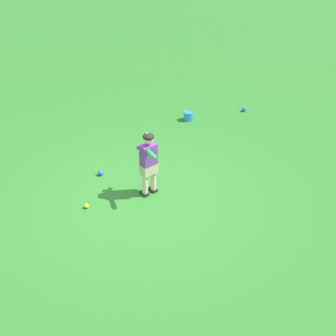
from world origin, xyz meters
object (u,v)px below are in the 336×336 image
object	(u,v)px
play_ball_near_batter	(100,173)
child_batter	(148,158)
play_ball_behind_batter	(244,109)
play_ball_far_left	(86,206)
toy_bucket	(188,116)

from	to	relation	value
play_ball_near_batter	child_batter	bearing A→B (deg)	49.87
play_ball_near_batter	play_ball_behind_batter	bearing A→B (deg)	125.34
play_ball_far_left	toy_bucket	world-z (taller)	toy_bucket
play_ball_near_batter	toy_bucket	world-z (taller)	toy_bucket
play_ball_behind_batter	play_ball_far_left	distance (m)	4.60
play_ball_near_batter	play_ball_far_left	distance (m)	0.94
toy_bucket	play_ball_near_batter	bearing A→B (deg)	-43.51
play_ball_near_batter	toy_bucket	distance (m)	2.70
child_batter	play_ball_near_batter	distance (m)	1.18
play_ball_behind_batter	play_ball_far_left	xyz separation A→B (m)	(3.14, -3.36, -0.01)
child_batter	play_ball_behind_batter	world-z (taller)	child_batter
play_ball_behind_batter	play_ball_near_batter	bearing A→B (deg)	-54.66
play_ball_far_left	toy_bucket	xyz separation A→B (m)	(-2.87, 2.08, 0.06)
play_ball_far_left	toy_bucket	distance (m)	3.54
play_ball_far_left	toy_bucket	bearing A→B (deg)	144.12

